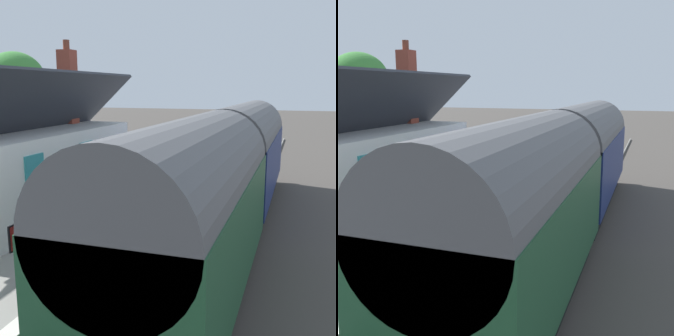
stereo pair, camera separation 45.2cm
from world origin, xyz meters
The scene contains 13 objects.
ground_plane centered at (0.00, 0.00, 0.00)m, with size 160.00×160.00×0.00m, color #423D38.
platform centered at (0.00, 4.08, 0.50)m, with size 32.00×6.16×0.99m, color gray.
platform_edge_coping centered at (0.00, 1.18, 1.00)m, with size 32.00×0.36×0.02m, color beige.
rail_near centered at (0.00, -1.62, 0.07)m, with size 52.00×0.08×0.14m, color gray.
rail_far centered at (0.00, -0.18, 0.07)m, with size 52.00×0.08×0.14m, color gray.
train centered at (-2.20, -0.90, 2.22)m, with size 18.09×2.73×4.32m.
station_building centered at (-4.11, 5.35, 2.46)m, with size 8.25×4.01×5.73m.
bench_near_building centered at (4.28, 3.65, 1.47)m, with size 1.40×0.43×0.88m.
bench_by_lamp centered at (2.02, 3.44, 1.47)m, with size 1.40×0.44×0.88m.
bench_mid_platform centered at (6.36, 3.58, 1.47)m, with size 1.40×0.44×0.88m.
planter_under_sign centered at (1.69, 2.74, 1.27)m, with size 0.94×0.32×0.57m.
station_sign_board centered at (-9.39, 1.62, 2.18)m, with size 0.96×0.06×1.57m.
tree_distant centered at (4.09, 12.10, 5.38)m, with size 3.20×3.39×6.92m.
Camera 1 is at (-15.62, -3.21, 4.97)m, focal length 44.32 mm.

